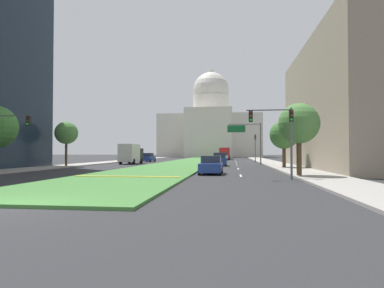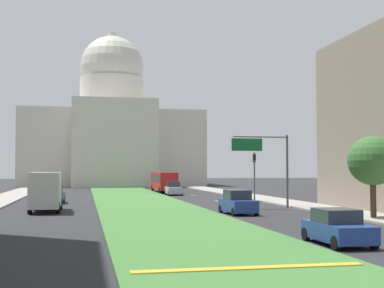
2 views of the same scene
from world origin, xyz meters
TOP-DOWN VIEW (x-y plane):
  - ground_plane at (0.00, 54.82)m, footprint 260.00×260.00m
  - grass_median at (0.00, 49.34)m, footprint 8.96×98.67m
  - median_curb_nose at (0.00, 12.69)m, footprint 8.07×0.50m
  - lane_dashes_right at (8.51, 40.82)m, footprint 0.16×50.23m
  - sidewalk_right at (14.54, 43.86)m, footprint 4.00×98.67m
  - capitol_building at (0.00, 108.81)m, footprint 36.07×28.51m
  - traffic_light_far_right at (12.04, 49.12)m, footprint 0.28×0.35m
  - overhead_guide_sign at (10.33, 40.30)m, footprint 5.26×0.20m
  - street_tree_right_mid at (13.98, 28.92)m, footprint 3.41×3.41m
  - sedan_lead_stopped at (5.93, 18.19)m, footprint 2.02×4.15m
  - sedan_midblock at (6.04, 34.86)m, footprint 2.12×4.23m
  - sedan_distant at (-8.51, 50.80)m, footprint 2.06×4.23m
  - sedan_far_horizon at (5.97, 64.84)m, footprint 1.98×4.50m
  - box_truck_delivery at (-8.54, 39.99)m, footprint 2.40×6.40m
  - city_bus at (5.93, 73.32)m, footprint 2.62×11.00m

SIDE VIEW (x-z plane):
  - ground_plane at x=0.00m, z-range 0.00..0.00m
  - lane_dashes_right at x=8.51m, z-range 0.00..0.01m
  - grass_median at x=0.00m, z-range 0.00..0.14m
  - sidewalk_right at x=14.54m, z-range 0.00..0.15m
  - median_curb_nose at x=0.00m, z-range 0.14..0.18m
  - sedan_lead_stopped at x=5.93m, z-range -0.05..1.59m
  - sedan_distant at x=-8.51m, z-range -0.06..1.67m
  - sedan_far_horizon at x=5.97m, z-range -0.06..1.73m
  - sedan_midblock at x=6.04m, z-range -0.07..1.78m
  - box_truck_delivery at x=-8.54m, z-range 0.08..3.28m
  - city_bus at x=5.93m, z-range 0.29..3.24m
  - traffic_light_far_right at x=12.04m, z-range 0.71..5.91m
  - street_tree_right_mid at x=13.98m, z-range 1.14..6.89m
  - overhead_guide_sign at x=10.33m, z-range 1.38..7.88m
  - capitol_building at x=0.00m, z-range -5.53..27.12m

